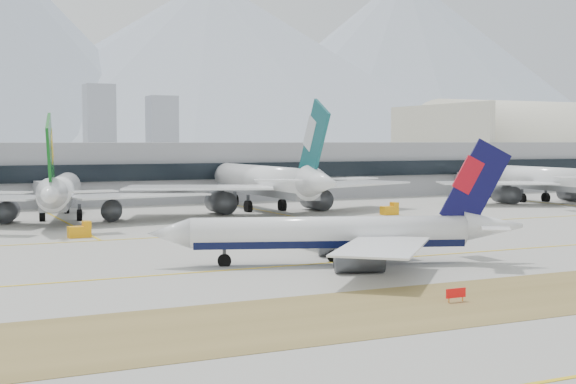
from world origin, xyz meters
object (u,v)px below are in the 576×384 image
widebody_china_air (537,180)px  widebody_eva (60,193)px  hangar (537,182)px  widebody_cathay (267,183)px  taxiing_airliner (343,234)px  terminal (140,171)px

widebody_china_air → widebody_eva: bearing=93.4°
hangar → widebody_eva: bearing=-158.7°
widebody_china_air → hangar: hangar is taller
widebody_eva → widebody_china_air: widebody_china_air is taller
widebody_eva → hangar: 197.24m
widebody_cathay → hangar: (139.39, 69.02, -6.16)m
taxiing_airliner → widebody_eva: size_ratio=0.82×
widebody_eva → widebody_cathay: bearing=-73.2°
widebody_cathay → widebody_eva: bearing=94.2°
widebody_cathay → widebody_china_air: bearing=-92.1°
hangar → widebody_cathay: bearing=-153.7°
widebody_eva → widebody_china_air: (116.73, -1.54, 0.26)m
taxiing_airliner → widebody_china_air: size_ratio=0.77×
widebody_eva → terminal: size_ratio=0.20×
taxiing_airliner → widebody_cathay: (21.69, 72.71, 2.47)m
widebody_eva → widebody_china_air: 116.74m
taxiing_airliner → terminal: size_ratio=0.16×
widebody_china_air → widebody_cathay: bearing=91.0°
taxiing_airliner → terminal: taxiing_airliner is taller
taxiing_airliner → widebody_eva: (-22.67, 70.26, 1.57)m
taxiing_airliner → hangar: size_ratio=0.50×
terminal → hangar: 156.05m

